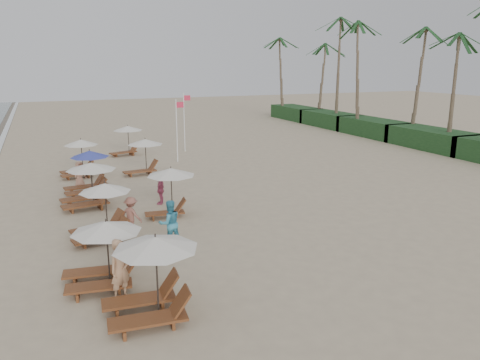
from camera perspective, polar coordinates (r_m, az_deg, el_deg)
name	(u,v)px	position (r m, az deg, el deg)	size (l,w,h in m)	color
ground	(276,250)	(18.19, 4.41, -8.42)	(160.00, 160.00, 0.00)	tan
shrub_hedge	(432,139)	(42.33, 22.20, 4.64)	(3.20, 53.00, 1.60)	#193D1C
palm_row	(434,24)	(42.56, 22.39, 17.02)	(7.00, 52.00, 12.30)	brown
lounger_station_0	(148,280)	(13.45, -11.11, -11.79)	(2.76, 2.37, 2.35)	brown
lounger_station_1	(100,255)	(15.65, -16.58, -8.73)	(2.63, 2.21, 2.12)	brown
lounger_station_2	(100,215)	(19.72, -16.62, -4.03)	(2.59, 2.29, 2.29)	brown
lounger_station_3	(86,186)	(24.31, -18.09, -0.69)	(2.87, 2.41, 2.19)	brown
lounger_station_4	(86,175)	(26.69, -18.15, 0.57)	(2.56, 2.05, 2.37)	brown
lounger_station_5	(78,159)	(31.02, -18.98, 2.39)	(2.51, 2.12, 2.32)	brown
inland_station_0	(169,185)	(21.86, -8.62, -0.63)	(2.57, 2.24, 2.22)	brown
inland_station_1	(143,154)	(30.48, -11.69, 3.14)	(2.76, 2.24, 2.22)	brown
inland_station_2	(126,138)	(37.21, -13.67, 4.94)	(2.81, 2.24, 2.22)	brown
beachgoer_near	(120,269)	(14.71, -14.28, -10.44)	(0.69, 0.45, 1.89)	tan
beachgoer_mid_a	(170,223)	(18.46, -8.49, -5.16)	(0.89, 0.69, 1.83)	teal
beachgoer_mid_b	(131,215)	(20.19, -13.01, -4.12)	(0.99, 0.57, 1.54)	#905749
beachgoer_far_a	(161,190)	(23.94, -9.59, -1.15)	(0.88, 0.37, 1.50)	#AD4564
beachgoer_far_b	(80,175)	(28.21, -18.81, 0.62)	(0.74, 0.48, 1.52)	tan
flag_pole_near	(177,127)	(33.84, -7.60, 6.32)	(0.59, 0.08, 4.46)	silver
flag_pole_far	(185,119)	(37.86, -6.72, 7.29)	(0.60, 0.08, 4.64)	silver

